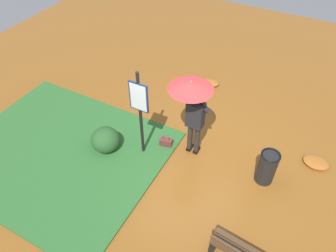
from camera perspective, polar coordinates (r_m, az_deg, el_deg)
name	(u,v)px	position (r m, az deg, el deg)	size (l,w,h in m)	color
ground_plane	(191,154)	(7.64, 4.23, -5.01)	(18.00, 18.00, 0.00)	brown
grass_verge	(60,152)	(8.04, -18.96, -4.54)	(4.80, 4.00, 0.05)	#2D662D
person_with_umbrella	(193,100)	(6.64, 4.50, 4.63)	(0.96, 0.96, 2.04)	#2D2823
info_sign_post	(140,106)	(6.66, -5.16, 3.56)	(0.44, 0.07, 2.30)	black
handbag	(166,143)	(7.68, -0.36, -3.04)	(0.32, 0.20, 0.37)	brown
trash_bin	(267,167)	(7.13, 17.47, -7.13)	(0.42, 0.42, 0.83)	black
shrub_cluster	(105,139)	(7.69, -11.38, -2.38)	(0.75, 0.68, 0.61)	#285628
leaf_pile_near_person	(316,162)	(8.13, 25.20, -5.92)	(0.58, 0.46, 0.13)	#A86023
leaf_pile_by_bench	(211,82)	(9.77, 7.78, 7.82)	(0.50, 0.40, 0.11)	#A86023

